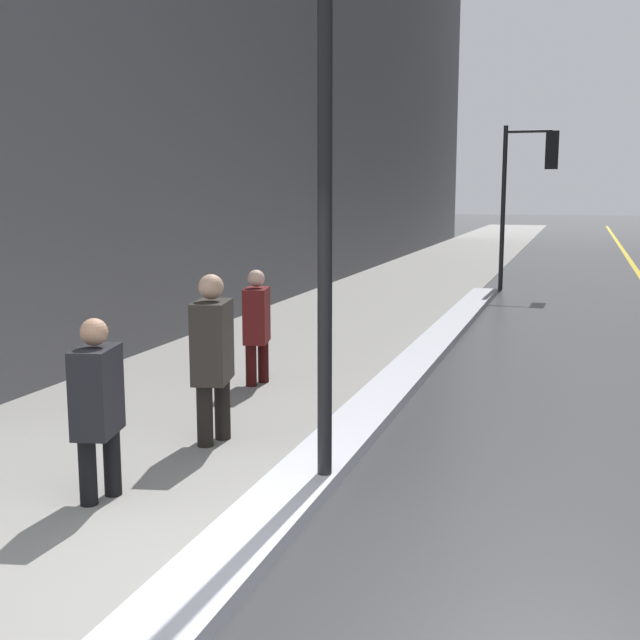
% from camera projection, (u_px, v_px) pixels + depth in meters
% --- Properties ---
extents(ground_plane, '(160.00, 160.00, 0.00)m').
position_uv_depth(ground_plane, '(186.00, 582.00, 5.09)').
color(ground_plane, '#38383A').
extents(sidewalk_slab, '(4.00, 80.00, 0.01)m').
position_uv_depth(sidewalk_slab, '(395.00, 291.00, 19.78)').
color(sidewalk_slab, gray).
rests_on(sidewalk_slab, ground).
extents(snow_bank_curb, '(0.56, 16.71, 0.13)m').
position_uv_depth(snow_bank_curb, '(419.00, 360.00, 11.46)').
color(snow_bank_curb, silver).
rests_on(snow_bank_curb, ground).
extents(lamp_post, '(0.28, 0.28, 4.59)m').
position_uv_depth(lamp_post, '(325.00, 150.00, 6.25)').
color(lamp_post, black).
rests_on(lamp_post, ground).
extents(traffic_light_near, '(1.31, 0.32, 4.01)m').
position_uv_depth(traffic_light_near, '(532.00, 172.00, 19.41)').
color(traffic_light_near, black).
rests_on(traffic_light_near, ground).
extents(pedestrian_in_glasses, '(0.38, 0.53, 1.48)m').
position_uv_depth(pedestrian_in_glasses, '(97.00, 401.00, 6.28)').
color(pedestrian_in_glasses, black).
rests_on(pedestrian_in_glasses, ground).
extents(pedestrian_with_shoulder_bag, '(0.43, 0.78, 1.67)m').
position_uv_depth(pedestrian_with_shoulder_bag, '(213.00, 351.00, 7.74)').
color(pedestrian_with_shoulder_bag, black).
rests_on(pedestrian_with_shoulder_bag, ground).
extents(pedestrian_trailing, '(0.38, 0.53, 1.48)m').
position_uv_depth(pedestrian_trailing, '(257.00, 322.00, 10.11)').
color(pedestrian_trailing, '#340C0C').
rests_on(pedestrian_trailing, ground).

